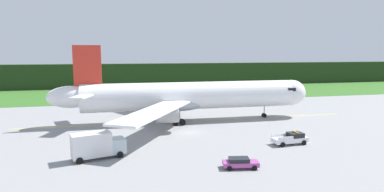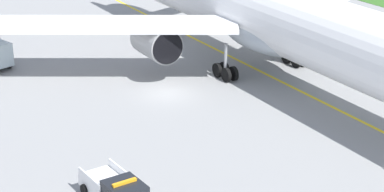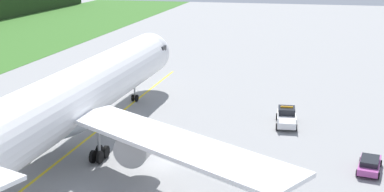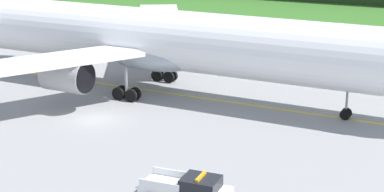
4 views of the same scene
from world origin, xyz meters
name	(u,v)px [view 4 (image 4 of 4)]	position (x,y,z in m)	size (l,w,h in m)	color
ground	(97,119)	(0.00, 0.00, 0.00)	(320.00, 320.00, 0.00)	gray
grass_verge	(291,19)	(0.00, 55.17, 0.02)	(320.00, 39.67, 0.04)	#346724
taxiway_centerline_main	(175,94)	(2.57, 9.39, 0.00)	(68.97, 0.30, 0.01)	yellow
airliner	(169,41)	(1.97, 9.40, 5.12)	(53.50, 46.55, 15.42)	white
ops_pickup_truck	(189,189)	(13.88, -10.69, 0.90)	(5.58, 2.60, 1.94)	white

